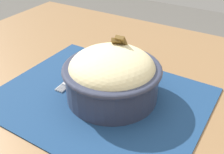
{
  "coord_description": "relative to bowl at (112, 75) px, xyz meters",
  "views": [
    {
      "loc": [
        -0.24,
        0.38,
        1.11
      ],
      "look_at": [
        0.01,
        -0.04,
        0.8
      ],
      "focal_mm": 43.38,
      "sensor_mm": 36.0,
      "label": 1
    }
  ],
  "objects": [
    {
      "name": "bowl",
      "position": [
        0.0,
        0.0,
        0.0
      ],
      "size": [
        0.26,
        0.26,
        0.13
      ],
      "color": "#2D3347",
      "rests_on": "placemat"
    },
    {
      "name": "fork",
      "position": [
        0.12,
        -0.01,
        -0.05
      ],
      "size": [
        0.02,
        0.13,
        0.0
      ],
      "color": "#BEBEBE",
      "rests_on": "placemat"
    },
    {
      "name": "table",
      "position": [
        -0.01,
        0.04,
        -0.12
      ],
      "size": [
        1.21,
        0.99,
        0.74
      ],
      "color": "olive",
      "rests_on": "ground_plane"
    },
    {
      "name": "placemat",
      "position": [
        0.02,
        0.02,
        -0.06
      ],
      "size": [
        0.45,
        0.36,
        0.0
      ],
      "primitive_type": "cube",
      "rotation": [
        0.0,
        0.0,
        -0.02
      ],
      "color": "navy",
      "rests_on": "table"
    }
  ]
}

